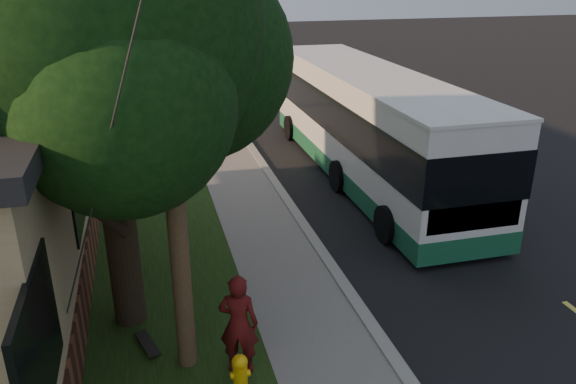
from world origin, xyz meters
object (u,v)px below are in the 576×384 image
at_px(bare_tree_far, 146,38).
at_px(utility_pole, 165,85).
at_px(traffic_signal, 195,12).
at_px(skateboard_main, 148,344).
at_px(bare_tree_near, 142,67).
at_px(skateboarder, 239,324).
at_px(leafy_tree, 99,33).
at_px(fire_hydrant, 240,376).
at_px(transit_bus, 368,122).
at_px(distant_car, 248,57).

bearing_deg(bare_tree_far, utility_pole, -90.60).
xyz_separation_m(traffic_signal, skateboard_main, (-4.43, -32.42, -3.04)).
bearing_deg(traffic_signal, bare_tree_near, -104.04).
relative_size(traffic_signal, skateboarder, 3.19).
bearing_deg(leafy_tree, fire_hydrant, -59.33).
distance_m(bare_tree_near, transit_bus, 11.33).
height_order(leafy_tree, transit_bus, leafy_tree).
distance_m(bare_tree_far, transit_bus, 22.14).
xyz_separation_m(bare_tree_far, skateboarder, (0.50, -29.39, -1.07)).
relative_size(skateboarder, distant_car, 0.41).
height_order(fire_hydrant, utility_pole, utility_pole).
xyz_separation_m(leafy_tree, skateboard_main, (0.24, -1.07, -5.04)).
distance_m(utility_pole, skateboarder, 3.81).
distance_m(bare_tree_far, traffic_signal, 5.44).
bearing_deg(skateboard_main, distant_car, 75.57).
distance_m(fire_hydrant, skateboarder, 0.79).
distance_m(traffic_signal, distant_car, 6.15).
bearing_deg(distant_car, skateboard_main, -98.52).
relative_size(bare_tree_far, distant_car, 0.95).
bearing_deg(bare_tree_near, traffic_signal, 75.96).
height_order(fire_hydrant, distant_car, distant_car).
relative_size(fire_hydrant, traffic_signal, 0.13).
bearing_deg(utility_pole, bare_tree_near, 90.66).
distance_m(utility_pole, distant_car, 29.01).
relative_size(fire_hydrant, utility_pole, 0.08).
bearing_deg(bare_tree_far, skateboard_main, -91.88).
xyz_separation_m(fire_hydrant, skateboard_main, (-1.33, 1.58, -0.31)).
height_order(bare_tree_near, traffic_signal, traffic_signal).
xyz_separation_m(bare_tree_near, skateboard_main, (-0.43, -16.42, -2.02)).
bearing_deg(bare_tree_far, transit_bus, -74.49).
bearing_deg(skateboard_main, traffic_signal, 82.22).
height_order(fire_hydrant, skateboard_main, fire_hydrant).
height_order(traffic_signal, skateboarder, traffic_signal).
height_order(bare_tree_far, skateboard_main, bare_tree_far).
bearing_deg(fire_hydrant, distant_car, 78.83).
bearing_deg(utility_pole, distant_car, 77.07).
relative_size(leafy_tree, skateboard_main, 9.37).
distance_m(skateboarder, distant_car, 28.95).
xyz_separation_m(fire_hydrant, skateboarder, (0.10, 0.61, 0.50)).
height_order(bare_tree_near, bare_tree_far, bare_tree_near).
xyz_separation_m(leafy_tree, bare_tree_near, (0.67, 15.35, -3.02)).
height_order(utility_pole, traffic_signal, utility_pole).
distance_m(fire_hydrant, leafy_tree, 5.65).
xyz_separation_m(traffic_signal, skateboarder, (-3.00, -33.39, -2.23)).
bearing_deg(skateboarder, skateboard_main, -14.29).
relative_size(bare_tree_far, transit_bus, 0.34).
xyz_separation_m(fire_hydrant, traffic_signal, (3.10, 34.00, 2.73)).
bearing_deg(traffic_signal, utility_pole, -96.58).
height_order(transit_bus, distant_car, transit_bus).
xyz_separation_m(skateboarder, skateboard_main, (-1.43, 0.97, -0.80)).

